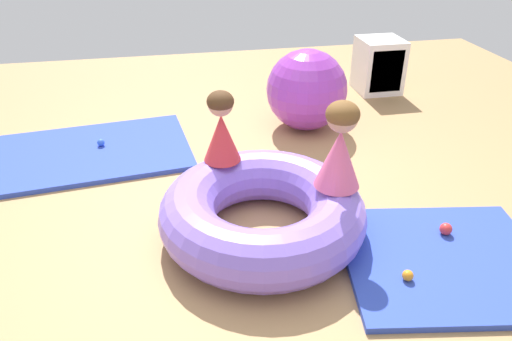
% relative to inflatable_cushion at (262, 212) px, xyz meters
% --- Properties ---
extents(ground_plane, '(8.00, 8.00, 0.00)m').
position_rel_inflatable_cushion_xyz_m(ground_plane, '(-0.13, 0.11, -0.17)').
color(ground_plane, tan).
extents(gym_mat_far_right, '(1.68, 1.21, 0.04)m').
position_rel_inflatable_cushion_xyz_m(gym_mat_far_right, '(-1.16, 1.35, -0.15)').
color(gym_mat_far_right, '#2D47B7').
rests_on(gym_mat_far_right, ground).
extents(gym_mat_near_left, '(1.30, 1.20, 0.04)m').
position_rel_inflatable_cushion_xyz_m(gym_mat_near_left, '(0.99, -0.47, -0.15)').
color(gym_mat_near_left, '#2D47B7').
rests_on(gym_mat_near_left, ground).
extents(inflatable_cushion, '(1.27, 1.27, 0.35)m').
position_rel_inflatable_cushion_xyz_m(inflatable_cushion, '(0.00, 0.00, 0.00)').
color(inflatable_cushion, '#8466E0').
rests_on(inflatable_cushion, ground).
extents(child_in_pink, '(0.38, 0.38, 0.54)m').
position_rel_inflatable_cushion_xyz_m(child_in_pink, '(0.45, -0.05, 0.44)').
color(child_in_pink, '#E5608E').
rests_on(child_in_pink, inflatable_cushion).
extents(child_in_red, '(0.25, 0.25, 0.48)m').
position_rel_inflatable_cushion_xyz_m(child_in_red, '(-0.18, 0.41, 0.41)').
color(child_in_red, red).
rests_on(child_in_red, inflatable_cushion).
extents(play_ball_orange, '(0.06, 0.06, 0.06)m').
position_rel_inflatable_cushion_xyz_m(play_ball_orange, '(0.69, -0.60, -0.10)').
color(play_ball_orange, orange).
rests_on(play_ball_orange, gym_mat_near_left).
extents(play_ball_red, '(0.08, 0.08, 0.08)m').
position_rel_inflatable_cushion_xyz_m(play_ball_red, '(1.11, -0.26, -0.10)').
color(play_ball_red, red).
rests_on(play_ball_red, gym_mat_near_left).
extents(play_ball_blue, '(0.06, 0.06, 0.06)m').
position_rel_inflatable_cushion_xyz_m(play_ball_blue, '(-1.08, 1.41, -0.10)').
color(play_ball_blue, blue).
rests_on(play_ball_blue, gym_mat_far_right).
extents(exercise_ball_large, '(0.72, 0.72, 0.72)m').
position_rel_inflatable_cushion_xyz_m(exercise_ball_large, '(0.72, 1.53, 0.18)').
color(exercise_ball_large, purple).
rests_on(exercise_ball_large, ground).
extents(storage_cube, '(0.44, 0.44, 0.56)m').
position_rel_inflatable_cushion_xyz_m(storage_cube, '(1.75, 2.29, 0.11)').
color(storage_cube, white).
rests_on(storage_cube, ground).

